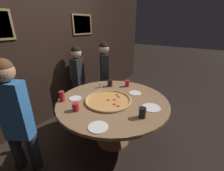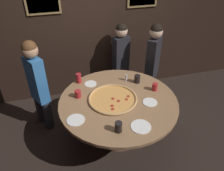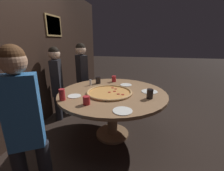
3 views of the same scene
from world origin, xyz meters
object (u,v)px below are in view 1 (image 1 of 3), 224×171
drink_cup_front_edge (110,83)px  white_plate_left_side (151,108)px  dining_table (113,108)px  white_plate_right_side (135,93)px  giant_pizza (108,100)px  drink_cup_beside_pizza (76,107)px  drink_cup_far_right (127,83)px  diner_centre_back (104,71)px  diner_far_right (15,113)px  diner_side_left (78,76)px  white_plate_near_front (98,127)px  drink_cup_centre_back (142,113)px  drink_cup_by_shaker (62,96)px  white_plate_far_back (75,98)px  condiment_shaker (101,85)px

drink_cup_front_edge → white_plate_left_side: 0.93m
dining_table → white_plate_right_side: bearing=-21.9°
giant_pizza → drink_cup_beside_pizza: 0.48m
white_plate_right_side → drink_cup_far_right: bearing=54.9°
white_plate_right_side → diner_centre_back: (0.47, 1.00, 0.07)m
diner_far_right → diner_side_left: (1.42, 0.53, -0.04)m
drink_cup_beside_pizza → diner_centre_back: diner_centre_back is taller
drink_cup_beside_pizza → diner_centre_back: 1.51m
drink_cup_beside_pizza → diner_side_left: 1.29m
white_plate_near_front → diner_far_right: 0.96m
white_plate_right_side → drink_cup_centre_back: bearing=-145.3°
drink_cup_centre_back → white_plate_right_side: drink_cup_centre_back is taller
diner_side_left → giant_pizza: bearing=49.6°
dining_table → white_plate_right_side: (0.39, -0.16, 0.13)m
drink_cup_far_right → white_plate_right_side: bearing=-125.1°
diner_side_left → drink_cup_far_right: bearing=81.3°
drink_cup_far_right → drink_cup_by_shaker: drink_cup_by_shaker is taller
white_plate_left_side → giant_pizza: bearing=107.4°
white_plate_left_side → diner_far_right: diner_far_right is taller
drink_cup_beside_pizza → diner_far_right: 0.67m
drink_cup_far_right → white_plate_right_side: (-0.17, -0.25, -0.05)m
giant_pizza → white_plate_near_front: bearing=-153.2°
dining_table → drink_cup_centre_back: size_ratio=12.51×
giant_pizza → diner_far_right: diner_far_right is taller
drink_cup_beside_pizza → white_plate_far_back: size_ratio=0.57×
diner_far_right → diner_side_left: bearing=-99.8°
drink_cup_beside_pizza → white_plate_right_side: bearing=-22.2°
dining_table → white_plate_right_side: size_ratio=8.21×
dining_table → condiment_shaker: 0.53m
condiment_shaker → white_plate_near_front: bearing=-141.7°
white_plate_left_side → white_plate_far_back: same height
white_plate_left_side → white_plate_far_back: 1.09m
white_plate_near_front → white_plate_right_side: bearing=4.7°
drink_cup_centre_back → drink_cup_by_shaker: (-0.29, 1.10, 0.01)m
drink_cup_by_shaker → white_plate_far_back: size_ratio=0.82×
drink_cup_centre_back → condiment_shaker: (0.41, 0.97, -0.01)m
diner_centre_back → diner_far_right: size_ratio=0.98×
white_plate_right_side → diner_centre_back: size_ratio=0.14×
drink_cup_by_shaker → condiment_shaker: (0.70, -0.13, -0.03)m
drink_cup_centre_back → white_plate_far_back: bearing=97.6°
white_plate_right_side → diner_far_right: (-1.43, 0.77, 0.08)m
dining_table → white_plate_near_front: bearing=-158.4°
drink_cup_front_edge → white_plate_far_back: (-0.68, 0.13, -0.06)m
condiment_shaker → drink_cup_beside_pizza: bearing=-163.6°
condiment_shaker → diner_far_right: (-1.29, 0.18, 0.03)m
drink_cup_front_edge → condiment_shaker: bearing=146.6°
drink_cup_front_edge → white_plate_far_back: bearing=168.9°
white_plate_right_side → condiment_shaker: 0.61m
drink_cup_far_right → condiment_shaker: 0.46m
giant_pizza → drink_cup_by_shaker: 0.66m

